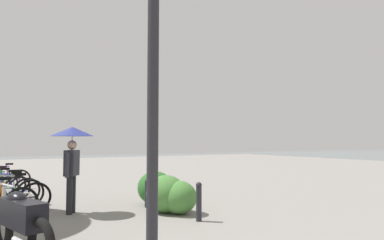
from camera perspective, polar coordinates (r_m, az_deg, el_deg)
The scene contains 12 objects.
lamppost at distance 4.38m, azimuth -6.35°, elevation 11.64°, with size 0.98×0.28×4.30m.
motorcycle at distance 5.98m, azimuth -26.23°, elevation -14.60°, with size 2.11×0.74×1.06m.
bicycle_black at distance 9.54m, azimuth -27.39°, elevation -11.13°, with size 0.26×1.77×0.95m.
bicycle_white at distance 10.17m, azimuth -27.85°, elevation -10.61°, with size 0.34×1.76×0.95m.
bicycle_blue at distance 10.65m, azimuth -28.21°, elevation -10.26°, with size 0.29×1.76×0.95m.
bicycle_purple at distance 13.89m, azimuth -28.50°, elevation -8.55°, with size 0.11×1.77×0.95m.
pedestrian at distance 8.73m, azimuth -19.01°, elevation -3.88°, with size 1.00×1.00×2.03m.
bollard_near at distance 7.60m, azimuth 1.12°, elevation -13.05°, with size 0.13×0.13×0.82m.
bollard_mid at distance 9.19m, azimuth -7.32°, elevation -11.65°, with size 0.13×0.13×0.72m.
shrub_low at distance 8.34m, azimuth -2.13°, elevation -12.50°, with size 0.90×0.81×0.77m.
shrub_round at distance 8.51m, azimuth -4.26°, elevation -11.92°, with size 1.03×0.93×0.88m.
shrub_wide at distance 9.56m, azimuth -6.02°, elevation -10.97°, with size 1.04×0.93×0.88m.
Camera 1 is at (0.20, 2.82, 1.70)m, focal length 32.65 mm.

